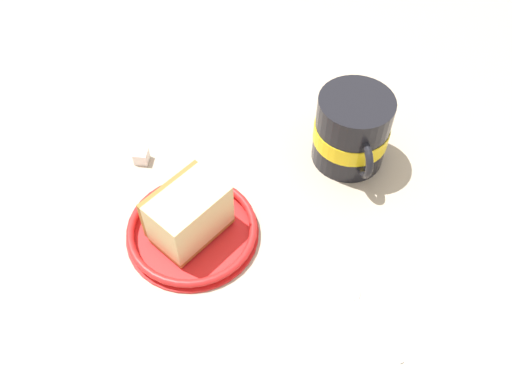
{
  "coord_description": "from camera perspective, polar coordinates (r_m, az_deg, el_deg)",
  "views": [
    {
      "loc": [
        -14.86,
        -34.83,
        57.44
      ],
      "look_at": [
        2.75,
        2.99,
        3.0
      ],
      "focal_mm": 38.02,
      "sensor_mm": 36.0,
      "label": 1
    }
  ],
  "objects": [
    {
      "name": "small_plate",
      "position": [
        0.68,
        -6.72,
        -4.02
      ],
      "size": [
        16.65,
        16.65,
        1.71
      ],
      "color": "red",
      "rests_on": "ground_plane"
    },
    {
      "name": "cake_slice",
      "position": [
        0.66,
        -7.15,
        -2.27
      ],
      "size": [
        11.05,
        9.52,
        6.9
      ],
      "color": "#9E662D",
      "rests_on": "small_plate"
    },
    {
      "name": "ground_plane",
      "position": [
        0.7,
        -1.0,
        -4.94
      ],
      "size": [
        139.8,
        139.8,
        3.85
      ],
      "primitive_type": "cube",
      "color": "tan"
    },
    {
      "name": "tea_mug",
      "position": [
        0.74,
        10.06,
        6.4
      ],
      "size": [
        10.11,
        12.7,
        10.44
      ],
      "color": "black",
      "rests_on": "ground_plane"
    },
    {
      "name": "teaspoon",
      "position": [
        0.65,
        10.82,
        -11.12
      ],
      "size": [
        2.14,
        11.44,
        0.8
      ],
      "color": "silver",
      "rests_on": "ground_plane"
    },
    {
      "name": "sugar_cube",
      "position": [
        0.77,
        -11.98,
        3.68
      ],
      "size": [
        2.58,
        2.58,
        1.88
      ],
      "primitive_type": "cube",
      "rotation": [
        0.0,
        0.0,
        1.03
      ],
      "color": "white",
      "rests_on": "ground_plane"
    }
  ]
}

